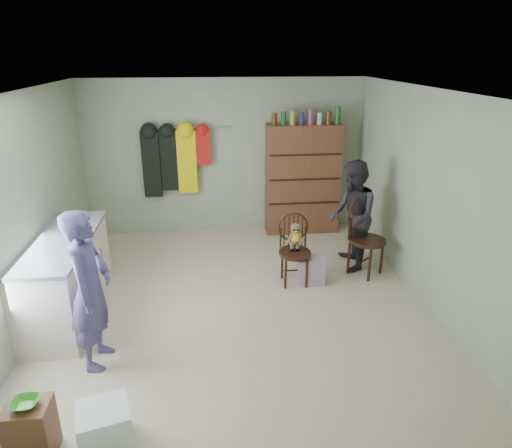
{
  "coord_description": "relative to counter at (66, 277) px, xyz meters",
  "views": [
    {
      "loc": [
        -0.3,
        -4.84,
        2.89
      ],
      "look_at": [
        0.25,
        0.2,
        0.95
      ],
      "focal_mm": 32.0,
      "sensor_mm": 36.0,
      "label": 1
    }
  ],
  "objects": [
    {
      "name": "room_walls",
      "position": [
        1.95,
        0.53,
        1.11
      ],
      "size": [
        5.0,
        5.0,
        5.0
      ],
      "color": "#A5AF93",
      "rests_on": "ground"
    },
    {
      "name": "person_right",
      "position": [
        3.59,
        0.83,
        0.3
      ],
      "size": [
        0.65,
        0.8,
        1.53
      ],
      "primitive_type": "imported",
      "rotation": [
        0.0,
        0.0,
        -1.67
      ],
      "color": "#2D2B33",
      "rests_on": "ground"
    },
    {
      "name": "dresser",
      "position": [
        3.2,
        2.3,
        0.44
      ],
      "size": [
        1.2,
        0.39,
        2.07
      ],
      "color": "brown",
      "rests_on": "ground"
    },
    {
      "name": "chair_front",
      "position": [
        2.73,
        0.49,
        0.06
      ],
      "size": [
        0.42,
        0.42,
        0.93
      ],
      "rotation": [
        0.0,
        0.0,
        -0.01
      ],
      "color": "#321B11",
      "rests_on": "ground"
    },
    {
      "name": "counter",
      "position": [
        0.0,
        0.0,
        0.0
      ],
      "size": [
        0.64,
        1.86,
        0.94
      ],
      "color": "silver",
      "rests_on": "ground"
    },
    {
      "name": "coat_rack",
      "position": [
        1.12,
        2.38,
        0.78
      ],
      "size": [
        1.42,
        0.12,
        1.09
      ],
      "color": "#99999E",
      "rests_on": "ground"
    },
    {
      "name": "striped_bag",
      "position": [
        2.95,
        0.44,
        -0.29
      ],
      "size": [
        0.34,
        0.27,
        0.36
      ],
      "primitive_type": "cube",
      "rotation": [
        0.0,
        0.0,
        -0.0
      ],
      "color": "#E5727D",
      "rests_on": "ground"
    },
    {
      "name": "ground_plane",
      "position": [
        1.95,
        0.0,
        -0.47
      ],
      "size": [
        5.0,
        5.0,
        0.0
      ],
      "primitive_type": "plane",
      "color": "beige",
      "rests_on": "ground"
    },
    {
      "name": "stool",
      "position": [
        0.26,
        -2.05,
        -0.24
      ],
      "size": [
        0.32,
        0.28,
        0.46
      ],
      "primitive_type": "cube",
      "color": "brown",
      "rests_on": "ground"
    },
    {
      "name": "plastic_tub",
      "position": [
        0.79,
        -2.03,
        -0.29
      ],
      "size": [
        0.47,
        0.45,
        0.37
      ],
      "primitive_type": "cube",
      "rotation": [
        0.0,
        0.0,
        0.26
      ],
      "color": "white",
      "rests_on": "ground"
    },
    {
      "name": "person_left",
      "position": [
        0.51,
        -0.94,
        0.32
      ],
      "size": [
        0.42,
        0.61,
        1.58
      ],
      "primitive_type": "imported",
      "rotation": [
        0.0,
        0.0,
        1.49
      ],
      "color": "#4C447D",
      "rests_on": "ground"
    },
    {
      "name": "chair_far",
      "position": [
        3.71,
        0.66,
        0.1
      ],
      "size": [
        0.66,
        0.66,
        1.06
      ],
      "rotation": [
        0.0,
        0.0,
        0.7
      ],
      "color": "#321B11",
      "rests_on": "ground"
    },
    {
      "name": "bowl",
      "position": [
        0.26,
        -2.05,
        0.01
      ],
      "size": [
        0.2,
        0.2,
        0.05
      ],
      "primitive_type": "imported",
      "color": "green",
      "rests_on": "stool"
    }
  ]
}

